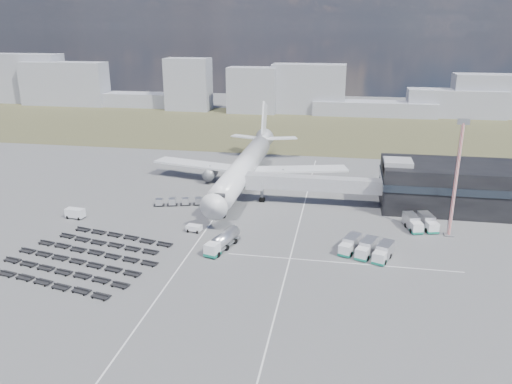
# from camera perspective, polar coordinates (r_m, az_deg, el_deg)

# --- Properties ---
(ground) EXTENTS (420.00, 420.00, 0.00)m
(ground) POSITION_cam_1_polar(r_m,az_deg,el_deg) (98.03, -4.92, -4.83)
(ground) COLOR #565659
(ground) RESTS_ON ground
(grass_strip) EXTENTS (420.00, 90.00, 0.01)m
(grass_strip) POSITION_cam_1_polar(r_m,az_deg,el_deg) (202.00, 3.21, 7.39)
(grass_strip) COLOR #4C4A2D
(grass_strip) RESTS_ON ground
(lane_markings) EXTENTS (47.12, 110.00, 0.01)m
(lane_markings) POSITION_cam_1_polar(r_m,az_deg,el_deg) (98.80, 1.03, -4.57)
(lane_markings) COLOR silver
(lane_markings) RESTS_ON ground
(terminal) EXTENTS (30.40, 16.40, 11.00)m
(terminal) POSITION_cam_1_polar(r_m,az_deg,el_deg) (118.03, 21.31, 0.72)
(terminal) COLOR black
(terminal) RESTS_ON ground
(jet_bridge) EXTENTS (30.30, 3.80, 7.05)m
(jet_bridge) POSITION_cam_1_polar(r_m,az_deg,el_deg) (112.65, 5.55, 1.01)
(jet_bridge) COLOR #939399
(jet_bridge) RESTS_ON ground
(airliner) EXTENTS (51.59, 64.53, 17.62)m
(airliner) POSITION_cam_1_polar(r_m,az_deg,el_deg) (126.08, -1.19, 3.11)
(airliner) COLOR white
(airliner) RESTS_ON ground
(skyline) EXTENTS (312.84, 22.81, 25.05)m
(skyline) POSITION_cam_1_polar(r_m,az_deg,el_deg) (239.58, 2.03, 11.49)
(skyline) COLOR #9496A1
(skyline) RESTS_ON ground
(fuel_tanker) EXTENTS (4.82, 9.63, 3.02)m
(fuel_tanker) POSITION_cam_1_polar(r_m,az_deg,el_deg) (91.11, -3.88, -5.64)
(fuel_tanker) COLOR white
(fuel_tanker) RESTS_ON ground
(pushback_tug) EXTENTS (3.16, 2.07, 1.36)m
(pushback_tug) POSITION_cam_1_polar(r_m,az_deg,el_deg) (99.34, -7.08, -4.16)
(pushback_tug) COLOR white
(pushback_tug) RESTS_ON ground
(utility_van) EXTENTS (4.16, 2.26, 2.15)m
(utility_van) POSITION_cam_1_polar(r_m,az_deg,el_deg) (111.91, -19.96, -2.32)
(utility_van) COLOR white
(utility_van) RESTS_ON ground
(catering_truck) EXTENTS (3.68, 5.96, 2.55)m
(catering_truck) POSITION_cam_1_polar(r_m,az_deg,el_deg) (127.50, -1.00, 1.42)
(catering_truck) COLOR white
(catering_truck) RESTS_ON ground
(service_trucks_near) EXTENTS (9.97, 8.81, 2.52)m
(service_trucks_near) POSITION_cam_1_polar(r_m,az_deg,el_deg) (90.65, 12.51, -6.29)
(service_trucks_near) COLOR white
(service_trucks_near) RESTS_ON ground
(service_trucks_far) EXTENTS (6.72, 7.48, 2.56)m
(service_trucks_far) POSITION_cam_1_polar(r_m,az_deg,el_deg) (104.90, 18.26, -3.32)
(service_trucks_far) COLOR white
(service_trucks_far) RESTS_ON ground
(uld_row) EXTENTS (11.20, 4.40, 1.55)m
(uld_row) POSITION_cam_1_polar(r_m,az_deg,el_deg) (113.95, -8.81, -1.10)
(uld_row) COLOR black
(uld_row) RESTS_ON ground
(baggage_dollies) EXTENTS (28.58, 25.85, 0.68)m
(baggage_dollies) POSITION_cam_1_polar(r_m,az_deg,el_deg) (92.68, -19.07, -7.04)
(baggage_dollies) COLOR black
(baggage_dollies) RESTS_ON ground
(floodlight_mast) EXTENTS (2.14, 1.76, 22.82)m
(floodlight_mast) POSITION_cam_1_polar(r_m,az_deg,el_deg) (100.40, 21.89, 1.37)
(floodlight_mast) COLOR red
(floodlight_mast) RESTS_ON ground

